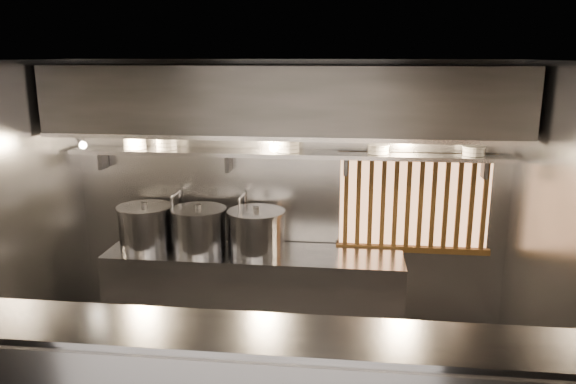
% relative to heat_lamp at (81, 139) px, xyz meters
% --- Properties ---
extents(ceiling, '(4.50, 4.50, 0.00)m').
position_rel_heat_lamp_xyz_m(ceiling, '(1.90, -0.85, 0.73)').
color(ceiling, black).
rests_on(ceiling, wall_back).
extents(wall_back, '(4.50, 0.00, 4.50)m').
position_rel_heat_lamp_xyz_m(wall_back, '(1.90, 0.65, -0.67)').
color(wall_back, gray).
rests_on(wall_back, floor).
extents(wall_right, '(0.00, 3.00, 3.00)m').
position_rel_heat_lamp_xyz_m(wall_right, '(4.15, -0.85, -0.67)').
color(wall_right, gray).
rests_on(wall_right, floor).
extents(cooking_bench, '(3.00, 0.70, 0.90)m').
position_rel_heat_lamp_xyz_m(cooking_bench, '(1.60, 0.28, -1.62)').
color(cooking_bench, '#939397').
rests_on(cooking_bench, floor).
extents(bowl_shelf, '(4.40, 0.34, 0.04)m').
position_rel_heat_lamp_xyz_m(bowl_shelf, '(1.90, 0.47, -0.19)').
color(bowl_shelf, '#939397').
rests_on(bowl_shelf, wall_back).
extents(exhaust_hood, '(4.40, 0.81, 0.65)m').
position_rel_heat_lamp_xyz_m(exhaust_hood, '(1.90, 0.25, 0.36)').
color(exhaust_hood, '#2D2D30').
rests_on(exhaust_hood, ceiling).
extents(wood_screen, '(1.56, 0.09, 1.04)m').
position_rel_heat_lamp_xyz_m(wood_screen, '(3.20, 0.60, -0.69)').
color(wood_screen, '#F4A76D').
rests_on(wood_screen, wall_back).
extents(faucet_left, '(0.04, 0.30, 0.50)m').
position_rel_heat_lamp_xyz_m(faucet_left, '(0.75, 0.52, -0.76)').
color(faucet_left, silver).
rests_on(faucet_left, wall_back).
extents(faucet_right, '(0.04, 0.30, 0.50)m').
position_rel_heat_lamp_xyz_m(faucet_right, '(1.45, 0.52, -0.76)').
color(faucet_right, silver).
rests_on(faucet_right, wall_back).
extents(heat_lamp, '(0.25, 0.35, 0.20)m').
position_rel_heat_lamp_xyz_m(heat_lamp, '(0.00, 0.00, 0.00)').
color(heat_lamp, '#939397').
rests_on(heat_lamp, exhaust_hood).
extents(pendant_bulb, '(0.09, 0.09, 0.19)m').
position_rel_heat_lamp_xyz_m(pendant_bulb, '(1.80, 0.35, -0.11)').
color(pendant_bulb, '#2D2D30').
rests_on(pendant_bulb, exhaust_hood).
extents(stock_pot_left, '(0.57, 0.57, 0.48)m').
position_rel_heat_lamp_xyz_m(stock_pot_left, '(1.04, 0.29, -0.95)').
color(stock_pot_left, '#939397').
rests_on(stock_pot_left, cooking_bench).
extents(stock_pot_mid, '(0.61, 0.61, 0.48)m').
position_rel_heat_lamp_xyz_m(stock_pot_mid, '(0.46, 0.32, -0.95)').
color(stock_pot_mid, '#939397').
rests_on(stock_pot_mid, cooking_bench).
extents(stock_pot_right, '(0.77, 0.77, 0.47)m').
position_rel_heat_lamp_xyz_m(stock_pot_right, '(1.62, 0.30, -0.95)').
color(stock_pot_right, '#939397').
rests_on(stock_pot_right, cooking_bench).
extents(bowl_stack_0, '(0.24, 0.24, 0.13)m').
position_rel_heat_lamp_xyz_m(bowl_stack_0, '(0.34, 0.47, -0.10)').
color(bowl_stack_0, white).
rests_on(bowl_stack_0, bowl_shelf).
extents(bowl_stack_1, '(0.22, 0.22, 0.13)m').
position_rel_heat_lamp_xyz_m(bowl_stack_1, '(0.68, 0.47, -0.10)').
color(bowl_stack_1, white).
rests_on(bowl_stack_1, bowl_shelf).
extents(bowl_stack_2, '(0.25, 0.25, 0.17)m').
position_rel_heat_lamp_xyz_m(bowl_stack_2, '(1.92, 0.47, -0.08)').
color(bowl_stack_2, white).
rests_on(bowl_stack_2, bowl_shelf).
extents(bowl_stack_3, '(0.22, 0.22, 0.09)m').
position_rel_heat_lamp_xyz_m(bowl_stack_3, '(2.81, 0.47, -0.12)').
color(bowl_stack_3, white).
rests_on(bowl_stack_3, bowl_shelf).
extents(bowl_stack_4, '(0.22, 0.22, 0.09)m').
position_rel_heat_lamp_xyz_m(bowl_stack_4, '(3.72, 0.47, -0.12)').
color(bowl_stack_4, white).
rests_on(bowl_stack_4, bowl_shelf).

